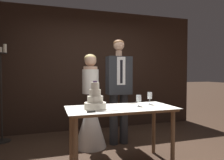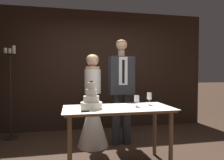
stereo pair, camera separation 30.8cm
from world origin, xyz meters
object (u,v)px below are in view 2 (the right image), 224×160
(wine_glass_near, at_px, (137,99))
(wine_glass_middle, at_px, (149,97))
(groom, at_px, (121,87))
(candle_stand, at_px, (11,92))
(cake_table, at_px, (118,115))
(cake_knife, at_px, (91,111))
(tiered_cake, at_px, (91,100))
(bride, at_px, (93,113))

(wine_glass_near, distance_m, wine_glass_middle, 0.25)
(groom, bearing_deg, candle_stand, 160.21)
(cake_table, bearing_deg, groom, 72.69)
(wine_glass_middle, distance_m, candle_stand, 2.68)
(candle_stand, bearing_deg, cake_table, -41.25)
(wine_glass_near, bearing_deg, cake_knife, -160.82)
(tiered_cake, distance_m, wine_glass_middle, 0.86)
(bride, bearing_deg, groom, -0.08)
(tiered_cake, bearing_deg, bride, 82.68)
(tiered_cake, height_order, wine_glass_middle, tiered_cake)
(cake_knife, height_order, wine_glass_middle, wine_glass_middle)
(cake_knife, distance_m, wine_glass_middle, 0.94)
(wine_glass_middle, height_order, bride, bride)
(bride, height_order, groom, groom)
(cake_table, height_order, groom, groom)
(groom, xyz_separation_m, candle_stand, (-2.02, 0.73, -0.13))
(cake_table, xyz_separation_m, wine_glass_near, (0.26, -0.00, 0.21))
(tiered_cake, xyz_separation_m, wine_glass_middle, (0.85, 0.13, 0.01))
(cake_table, xyz_separation_m, wine_glass_middle, (0.49, 0.10, 0.22))
(bride, height_order, candle_stand, candle_stand)
(wine_glass_middle, bearing_deg, tiered_cake, -171.39)
(groom, relative_size, candle_stand, 1.03)
(tiered_cake, bearing_deg, groom, 53.82)
(cake_table, xyz_separation_m, groom, (0.26, 0.82, 0.32))
(cake_table, bearing_deg, wine_glass_middle, 11.73)
(tiered_cake, relative_size, groom, 0.20)
(bride, relative_size, candle_stand, 0.89)
(bride, bearing_deg, wine_glass_middle, -44.13)
(wine_glass_middle, xyz_separation_m, groom, (-0.23, 0.72, 0.10))
(tiered_cake, height_order, candle_stand, candle_stand)
(cake_knife, height_order, groom, groom)
(groom, distance_m, candle_stand, 2.15)
(wine_glass_middle, bearing_deg, cake_knife, -159.47)
(tiered_cake, relative_size, wine_glass_middle, 2.02)
(cake_table, relative_size, tiered_cake, 4.01)
(cake_table, relative_size, groom, 0.79)
(cake_knife, height_order, wine_glass_near, wine_glass_near)
(cake_table, relative_size, candle_stand, 0.82)
(tiered_cake, height_order, groom, groom)
(cake_table, relative_size, bride, 0.92)
(wine_glass_middle, bearing_deg, groom, 107.80)
(bride, bearing_deg, cake_table, -72.71)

